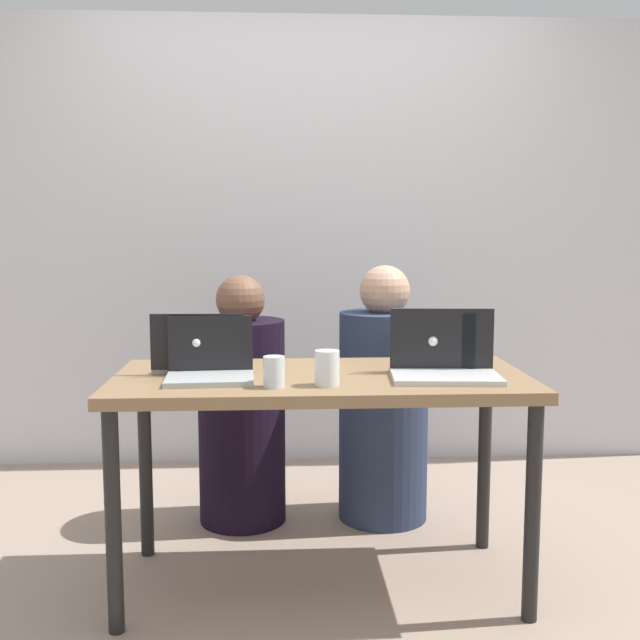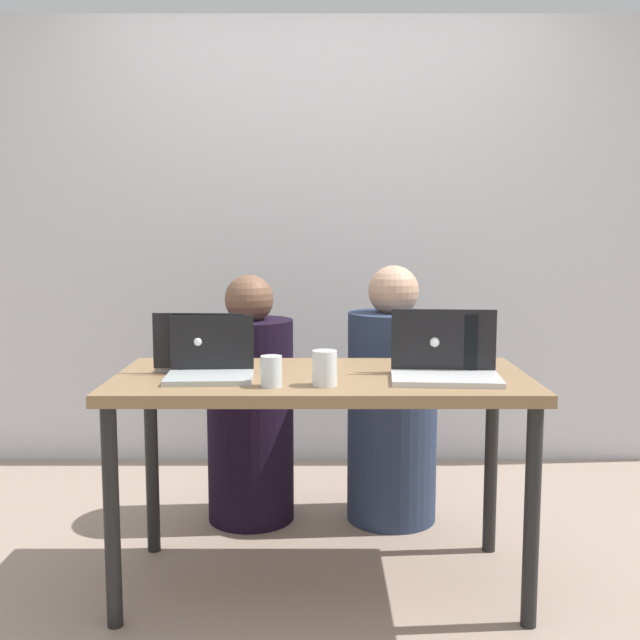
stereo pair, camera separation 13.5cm
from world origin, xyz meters
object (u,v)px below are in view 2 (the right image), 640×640
Objects in this scene: person_on_right at (391,408)px; water_glass_left at (270,373)px; laptop_front_left at (209,365)px; person_on_left at (249,412)px; laptop_back_left at (202,357)px; laptop_front_right at (443,364)px; laptop_back_right at (434,357)px; water_glass_center at (323,370)px.

person_on_right reaches higher than water_glass_left.
laptop_front_left is (-0.67, -0.68, 0.31)m from person_on_right.
person_on_left is 0.75m from laptop_front_left.
laptop_front_left is at bearing 109.25° from laptop_back_left.
laptop_back_left is at bearing 173.34° from laptop_front_right.
person_on_left is 10.76× the size of water_glass_left.
laptop_back_right is (0.82, -0.01, -0.00)m from laptop_back_left.
person_on_right is 2.97× the size of laptop_front_right.
laptop_front_left is at bearing 89.47° from person_on_left.
laptop_front_left is at bearing 162.92° from water_glass_center.
person_on_left reaches higher than laptop_front_left.
laptop_back_right is 1.11× the size of laptop_front_left.
person_on_right reaches higher than water_glass_center.
water_glass_left is at bearing -174.36° from water_glass_center.
water_glass_left is (-0.56, -0.28, -0.00)m from laptop_back_right.
laptop_back_left reaches higher than water_glass_center.
person_on_left reaches higher than water_glass_left.
person_on_right is at bearing 42.35° from laptop_front_left.
person_on_right is 1.00m from laptop_front_left.
person_on_right is 11.15× the size of water_glass_left.
water_glass_center is (-0.39, -0.26, 0.00)m from laptop_back_right.
water_glass_left is at bearing -163.06° from laptop_front_right.
laptop_front_left is (-0.78, 0.01, -0.00)m from laptop_front_right.
water_glass_center is (-0.40, -0.11, 0.00)m from laptop_front_right.
laptop_front_left reaches higher than water_glass_left.
water_glass_center is at bearing 116.69° from person_on_left.
person_on_left is 3.25× the size of laptop_back_left.
person_on_left reaches higher than laptop_front_right.
laptop_front_right is at bearing -3.25° from laptop_front_left.
person_on_right is at bearing -174.83° from person_on_left.
laptop_front_right is at bearing 171.28° from laptop_back_left.
laptop_front_right reaches higher than water_glass_left.
person_on_right is 0.76m from laptop_front_right.
laptop_back_left is at bearing 82.79° from person_on_left.
laptop_front_right is at bearing 141.37° from person_on_left.
person_on_right is (0.61, -0.00, 0.02)m from person_on_left.
laptop_front_left is 0.40m from water_glass_center.
laptop_back_left is 0.39m from water_glass_left.
laptop_front_right is at bearing 104.92° from laptop_back_right.
water_glass_center is (0.38, -0.12, 0.00)m from laptop_front_left.
laptop_front_left reaches higher than water_glass_center.
laptop_back_left is 3.31× the size of water_glass_left.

